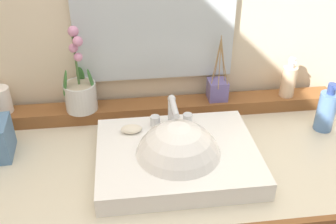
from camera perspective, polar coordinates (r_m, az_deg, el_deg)
The scene contains 8 objects.
back_ledge at distance 1.47m, azimuth -1.98°, elevation 0.51°, with size 1.40×0.09×0.05m, color brown.
sink_basin at distance 1.21m, azimuth 1.43°, elevation -7.13°, with size 0.50×0.39×0.29m.
soap_bar at distance 1.27m, azimuth -5.41°, elevation -2.52°, with size 0.07×0.04×0.02m, color beige.
potted_plant at distance 1.41m, azimuth -12.81°, elevation 3.09°, with size 0.12×0.11×0.32m.
soap_dispenser at distance 1.54m, azimuth 17.32°, elevation 4.45°, with size 0.06×0.06×0.16m.
tumbler_cup at distance 1.50m, azimuth -23.34°, elevation 1.63°, with size 0.07×0.07×0.09m, color white.
reed_diffuser at distance 1.47m, azimuth 7.28°, elevation 3.41°, with size 0.08×0.11×0.25m.
lotion_bottle at distance 1.47m, azimuth 22.29°, elevation 0.22°, with size 0.06×0.07×0.18m.
Camera 1 is at (-0.11, -0.99, 1.68)m, focal length 41.39 mm.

